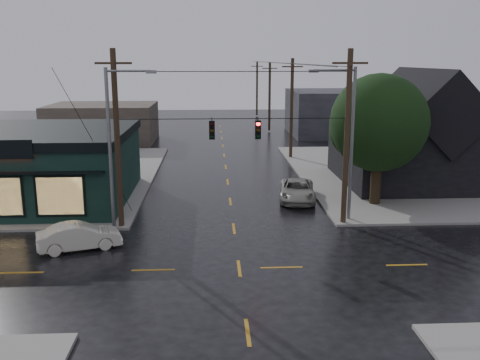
{
  "coord_description": "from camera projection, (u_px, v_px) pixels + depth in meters",
  "views": [
    {
      "loc": [
        -1.19,
        -23.43,
        9.58
      ],
      "look_at": [
        0.24,
        3.82,
        3.38
      ],
      "focal_mm": 40.0,
      "sensor_mm": 36.0,
      "label": 1
    }
  ],
  "objects": [
    {
      "name": "pizza_shop",
      "position": [
        9.0,
        165.0,
        36.27
      ],
      "size": [
        16.3,
        12.34,
        4.9
      ],
      "color": "black",
      "rests_on": "ground"
    },
    {
      "name": "span_signal_assembly",
      "position": [
        235.0,
        129.0,
        30.07
      ],
      "size": [
        13.0,
        0.48,
        1.23
      ],
      "color": "black",
      "rests_on": "ground"
    },
    {
      "name": "utility_pole_far_a",
      "position": [
        291.0,
        158.0,
        52.6
      ],
      "size": [
        2.0,
        0.32,
        9.65
      ],
      "primitive_type": null,
      "color": "black",
      "rests_on": "ground"
    },
    {
      "name": "sidewalk_ne",
      "position": [
        461.0,
        173.0,
        45.48
      ],
      "size": [
        28.0,
        28.0,
        0.15
      ],
      "primitive_type": "cube",
      "color": "gray",
      "rests_on": "ground"
    },
    {
      "name": "bg_building_west",
      "position": [
        103.0,
        123.0,
        62.75
      ],
      "size": [
        12.0,
        10.0,
        4.4
      ],
      "primitive_type": "cube",
      "color": "#3C332B",
      "rests_on": "ground"
    },
    {
      "name": "corner_tree",
      "position": [
        379.0,
        123.0,
        34.57
      ],
      "size": [
        6.37,
        6.37,
        8.57
      ],
      "color": "black",
      "rests_on": "ground"
    },
    {
      "name": "streetlight_ne",
      "position": [
        348.0,
        221.0,
        32.37
      ],
      "size": [
        5.4,
        0.3,
        9.15
      ],
      "primitive_type": null,
      "color": "slate",
      "rests_on": "ground"
    },
    {
      "name": "utility_pole_far_c",
      "position": [
        257.0,
        116.0,
        91.55
      ],
      "size": [
        2.0,
        0.32,
        9.15
      ],
      "primitive_type": null,
      "color": "black",
      "rests_on": "ground"
    },
    {
      "name": "suv_silver",
      "position": [
        297.0,
        191.0,
        36.84
      ],
      "size": [
        2.97,
        5.35,
        1.42
      ],
      "primitive_type": "imported",
      "rotation": [
        0.0,
        0.0,
        -0.13
      ],
      "color": "gray",
      "rests_on": "ground"
    },
    {
      "name": "bg_building_east",
      "position": [
        345.0,
        112.0,
        69.02
      ],
      "size": [
        14.0,
        12.0,
        5.6
      ],
      "primitive_type": "cube",
      "color": "#25262A",
      "rests_on": "ground"
    },
    {
      "name": "utility_pole_far_b",
      "position": [
        269.0,
        131.0,
        72.08
      ],
      "size": [
        2.0,
        0.32,
        9.15
      ],
      "primitive_type": null,
      "color": "black",
      "rests_on": "ground"
    },
    {
      "name": "ground_plane",
      "position": [
        239.0,
        268.0,
        25.0
      ],
      "size": [
        160.0,
        160.0,
        0.0
      ],
      "primitive_type": "plane",
      "color": "black"
    },
    {
      "name": "streetlight_nw",
      "position": [
        114.0,
        232.0,
        30.3
      ],
      "size": [
        5.4,
        0.3,
        9.15
      ],
      "primitive_type": null,
      "color": "slate",
      "rests_on": "ground"
    },
    {
      "name": "utility_pole_ne",
      "position": [
        343.0,
        224.0,
        31.66
      ],
      "size": [
        2.0,
        0.32,
        10.15
      ],
      "primitive_type": null,
      "color": "black",
      "rests_on": "ground"
    },
    {
      "name": "ne_building",
      "position": [
        421.0,
        126.0,
        41.33
      ],
      "size": [
        12.6,
        11.6,
        8.75
      ],
      "color": "black",
      "rests_on": "ground"
    },
    {
      "name": "utility_pole_nw",
      "position": [
        122.0,
        228.0,
        31.0
      ],
      "size": [
        2.0,
        0.32,
        10.15
      ],
      "primitive_type": null,
      "color": "black",
      "rests_on": "ground"
    },
    {
      "name": "sedan_cream",
      "position": [
        79.0,
        236.0,
        27.36
      ],
      "size": [
        4.44,
        2.75,
        1.38
      ],
      "primitive_type": "imported",
      "rotation": [
        0.0,
        0.0,
        1.9
      ],
      "color": "beige",
      "rests_on": "ground"
    }
  ]
}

